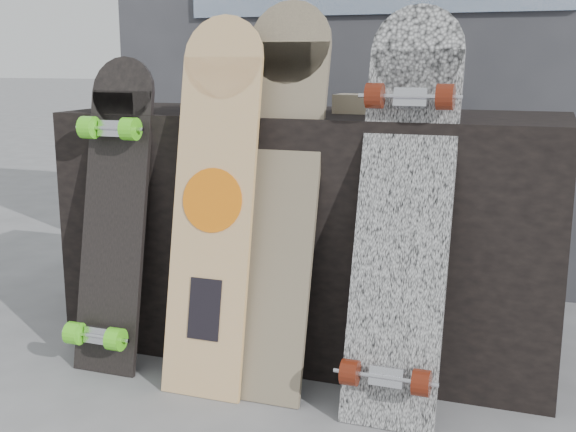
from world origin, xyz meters
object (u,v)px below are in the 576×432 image
at_px(vendor_table, 314,231).
at_px(longboard_cascadia, 404,205).
at_px(longboard_geisha, 214,195).
at_px(longboard_celtic, 277,186).
at_px(skateboard_dark, 113,211).

xyz_separation_m(vendor_table, longboard_cascadia, (0.37, -0.36, 0.18)).
bearing_deg(longboard_geisha, longboard_cascadia, 3.32).
xyz_separation_m(longboard_geisha, longboard_cascadia, (0.55, 0.03, 0.00)).
height_order(longboard_celtic, longboard_cascadia, longboard_celtic).
relative_size(vendor_table, longboard_geisha, 1.45).
xyz_separation_m(longboard_geisha, skateboard_dark, (-0.36, 0.02, -0.08)).
distance_m(vendor_table, longboard_cascadia, 0.54).
relative_size(vendor_table, longboard_celtic, 1.40).
xyz_separation_m(longboard_cascadia, skateboard_dark, (-0.91, -0.01, -0.08)).
xyz_separation_m(longboard_geisha, longboard_celtic, (0.17, 0.07, 0.03)).
bearing_deg(longboard_cascadia, longboard_celtic, 174.47).
relative_size(longboard_geisha, longboard_celtic, 0.96).
bearing_deg(longboard_celtic, longboard_geisha, -158.15).
bearing_deg(longboard_geisha, skateboard_dark, 176.90).
distance_m(longboard_geisha, longboard_celtic, 0.19).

